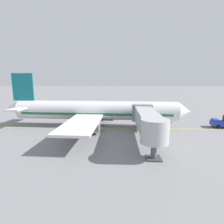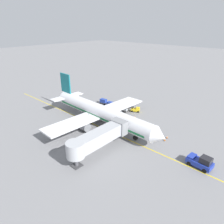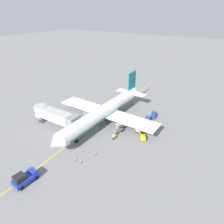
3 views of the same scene
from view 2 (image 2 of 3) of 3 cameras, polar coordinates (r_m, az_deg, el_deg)
ground_plane at (r=51.40m, az=-3.07°, el=-4.30°), size 400.00×400.00×0.00m
gate_lead_in_line at (r=51.40m, az=-3.07°, el=-4.30°), size 0.24×80.00×0.01m
parked_airliner at (r=52.01m, az=-3.28°, el=-0.07°), size 30.19×37.31×10.63m
jet_bridge at (r=40.30m, az=-3.79°, el=-7.09°), size 14.45×3.50×4.98m
pushback_tractor at (r=41.02m, az=23.30°, el=-12.53°), size 2.52×4.55×2.40m
baggage_tug_lead at (r=55.27m, az=2.98°, el=-1.40°), size 1.93×2.75×1.62m
baggage_tug_trailing at (r=57.57m, az=0.21°, el=-0.31°), size 1.40×2.56×1.62m
baggage_tug_spare at (r=60.41m, az=6.56°, el=0.70°), size 2.28×2.77×1.62m
baggage_cart_front at (r=60.18m, az=3.32°, el=0.98°), size 1.60×2.97×1.58m
baggage_cart_second_in_train at (r=61.82m, az=1.42°, el=1.64°), size 1.60×2.97×1.58m
baggage_cart_third_in_train at (r=63.47m, az=-0.42°, el=2.24°), size 1.60×2.97×1.58m
baggage_cart_tail_end at (r=66.00m, az=-2.38°, el=3.07°), size 1.60×2.97×1.58m
ground_crew_wing_walker at (r=53.83m, az=6.28°, el=-1.94°), size 0.71×0.36×1.69m
safety_cone_nose_left at (r=48.29m, az=14.95°, el=-6.71°), size 0.36×0.36×0.59m
safety_cone_nose_right at (r=47.20m, az=14.37°, el=-7.39°), size 0.36×0.36×0.59m
safety_cone_wing_tip at (r=50.59m, az=11.99°, el=-4.94°), size 0.36×0.36×0.59m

